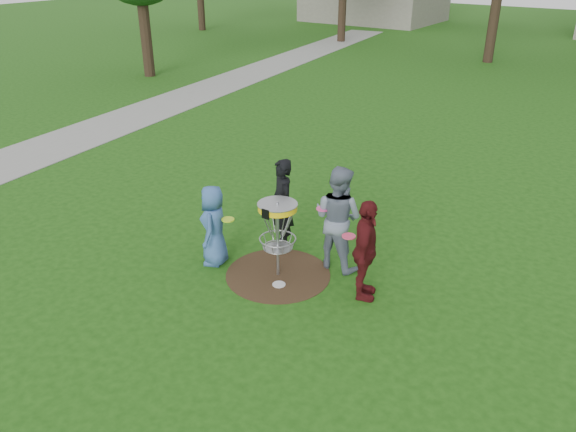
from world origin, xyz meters
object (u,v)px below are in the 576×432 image
Objects in this scene: player_grey at (338,218)px; disc_golf_basket at (278,222)px; player_blue at (214,225)px; player_maroon at (365,251)px; player_black at (282,205)px.

player_grey is 1.35× the size of disc_golf_basket.
player_blue is 1.06× the size of disc_golf_basket.
player_blue is at bearing 79.27° from player_maroon.
disc_golf_basket is (1.16, 0.28, 0.29)m from player_blue.
player_black is at bearing 51.64° from player_maroon.
player_maroon reaches higher than player_blue.
player_grey reaches higher than player_black.
player_black is at bearing 122.77° from player_blue.
player_grey is (1.16, 0.01, 0.06)m from player_black.
player_blue is 0.84× the size of player_black.
player_blue is 1.30m from player_black.
player_black is 0.93× the size of player_grey.
player_blue is at bearing -84.34° from player_black.
disc_golf_basket is at bearing 77.37° from player_maroon.
player_maroon is at bearing 19.27° from player_black.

